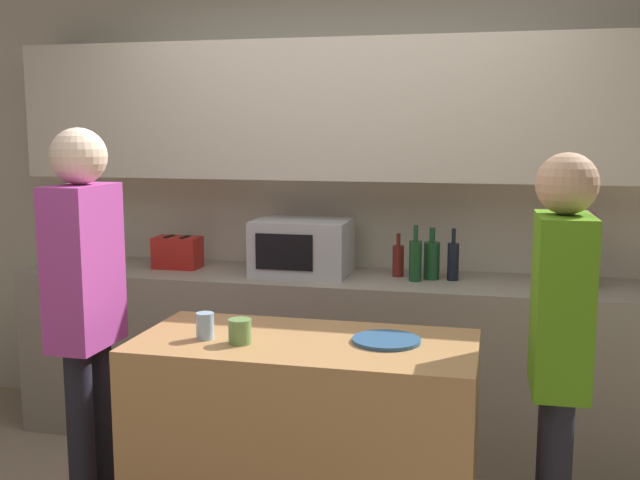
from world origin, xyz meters
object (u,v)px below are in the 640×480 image
potted_plant (584,248)px  plate_on_island (386,340)px  toaster (178,252)px  cup_0 (240,331)px  microwave (302,247)px  bottle_0 (398,260)px  bottle_2 (432,259)px  bottle_1 (415,260)px  bottle_3 (453,261)px  cup_1 (205,326)px  person_left (85,298)px  person_center (560,341)px

potted_plant → plate_on_island: size_ratio=1.52×
toaster → cup_0: bearing=-57.6°
microwave → bottle_0: size_ratio=2.20×
microwave → bottle_2: microwave is taller
bottle_1 → bottle_3: bearing=19.6°
bottle_2 → cup_1: (-0.74, -1.34, -0.06)m
bottle_0 → bottle_3: bearing=-6.7°
microwave → bottle_3: (0.82, 0.01, -0.04)m
microwave → cup_0: (0.11, -1.34, -0.11)m
plate_on_island → person_left: (-1.24, -0.03, 0.10)m
bottle_1 → cup_1: 1.43m
bottle_3 → person_left: (-1.41, -1.25, -0.00)m
plate_on_island → cup_0: cup_0 is taller
bottle_1 → bottle_2: (0.08, 0.08, -0.01)m
bottle_0 → cup_1: (-0.56, -1.37, -0.04)m
toaster → bottle_0: 1.27m
bottle_2 → person_center: person_center is taller
toaster → bottle_2: (1.45, 0.02, 0.02)m
bottle_3 → bottle_2: bearing=176.2°
microwave → toaster: microwave is taller
microwave → bottle_3: bearing=0.9°
toaster → person_left: 1.25m
bottle_2 → plate_on_island: size_ratio=1.06×
potted_plant → bottle_3: bearing=179.0°
potted_plant → person_left: bearing=-149.0°
potted_plant → microwave: bearing=-179.9°
cup_1 → bottle_1: bearing=62.2°
person_left → microwave: bearing=154.7°
microwave → plate_on_island: bearing=-61.8°
cup_0 → person_center: size_ratio=0.06×
microwave → bottle_0: 0.53m
potted_plant → plate_on_island: potted_plant is taller
bottle_2 → bottle_0: bearing=171.5°
cup_0 → bottle_2: bearing=66.5°
bottle_0 → bottle_1: 0.15m
bottle_0 → potted_plant: bearing=-2.8°
microwave → person_center: bearing=-43.8°
cup_1 → plate_on_island: bearing=9.5°
plate_on_island → bottle_1: bearing=90.9°
cup_1 → person_center: (1.31, 0.10, 0.00)m
person_center → toaster: bearing=57.2°
bottle_3 → person_left: 1.89m
microwave → toaster: 0.74m
bottle_3 → cup_1: bottle_3 is taller
potted_plant → bottle_0: potted_plant is taller
bottle_1 → bottle_3: 0.20m
cup_0 → cup_1: 0.15m
cup_1 → bottle_0: bearing=67.6°
microwave → bottle_1: bearing=-5.0°
microwave → bottle_3: size_ratio=1.88×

